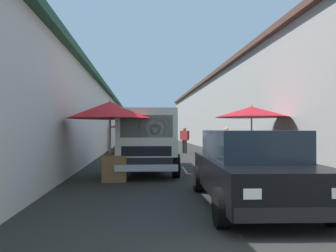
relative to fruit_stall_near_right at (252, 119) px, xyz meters
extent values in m
plane|color=#282826|center=(5.31, 2.48, -1.83)|extent=(90.00, 90.00, 0.00)
cube|color=beige|center=(7.56, 9.64, 0.09)|extent=(49.50, 7.00, 3.84)
cube|color=#284C38|center=(7.56, 9.64, 2.13)|extent=(49.80, 7.50, 0.24)
cube|color=gray|center=(7.56, -4.67, 0.74)|extent=(49.50, 7.00, 5.14)
cube|color=#4C3328|center=(7.56, -4.67, 3.43)|extent=(49.80, 7.50, 0.24)
cylinder|color=#9E9EA3|center=(0.02, 0.02, -0.69)|extent=(0.06, 0.06, 2.29)
cone|color=red|center=(0.02, 0.02, 0.26)|extent=(2.59, 2.59, 0.39)
sphere|color=#9E9EA3|center=(0.02, 0.02, 0.49)|extent=(0.07, 0.07, 0.07)
cube|color=brown|center=(-0.09, -0.10, -1.41)|extent=(0.83, 0.68, 0.85)
sphere|color=orange|center=(0.15, -0.10, -0.94)|extent=(0.09, 0.09, 0.09)
sphere|color=orange|center=(-0.25, -0.03, -0.89)|extent=(0.09, 0.09, 0.09)
sphere|color=orange|center=(-0.03, 0.12, -0.94)|extent=(0.09, 0.09, 0.09)
cylinder|color=#9E9EA3|center=(10.86, 5.03, -0.82)|extent=(0.06, 0.06, 2.03)
cone|color=red|center=(10.86, 5.03, -0.04)|extent=(2.20, 2.20, 0.46)
sphere|color=#9E9EA3|center=(10.86, 5.03, 0.23)|extent=(0.07, 0.07, 0.07)
cube|color=olive|center=(10.99, 5.21, -1.48)|extent=(0.99, 0.66, 0.71)
sphere|color=orange|center=(11.17, 5.38, -1.08)|extent=(0.09, 0.09, 0.09)
sphere|color=orange|center=(10.69, 5.16, -1.08)|extent=(0.09, 0.09, 0.09)
sphere|color=orange|center=(10.92, 5.40, -1.08)|extent=(0.09, 0.09, 0.09)
sphere|color=orange|center=(10.93, 5.21, -1.08)|extent=(0.09, 0.09, 0.09)
sphere|color=orange|center=(10.82, 5.44, -1.08)|extent=(0.09, 0.09, 0.09)
cylinder|color=#9E9EA3|center=(-1.61, 4.86, -0.70)|extent=(0.06, 0.06, 2.27)
cone|color=red|center=(-1.61, 4.86, 0.19)|extent=(2.47, 2.47, 0.49)
sphere|color=#9E9EA3|center=(-1.61, 4.86, 0.48)|extent=(0.07, 0.07, 0.07)
cube|color=olive|center=(-1.60, 4.70, -1.46)|extent=(0.93, 0.67, 0.74)
sphere|color=orange|center=(-1.38, 4.67, -1.05)|extent=(0.09, 0.09, 0.09)
sphere|color=orange|center=(-1.37, 4.80, -1.05)|extent=(0.09, 0.09, 0.09)
sphere|color=orange|center=(-1.36, 4.56, -1.05)|extent=(0.09, 0.09, 0.09)
sphere|color=orange|center=(-1.60, 4.64, -1.00)|extent=(0.09, 0.09, 0.09)
sphere|color=orange|center=(-1.38, 4.75, -1.05)|extent=(0.09, 0.09, 0.09)
sphere|color=orange|center=(-1.80, 4.54, -1.05)|extent=(0.09, 0.09, 0.09)
cube|color=black|center=(-4.77, 1.84, -1.26)|extent=(4.00, 1.96, 0.64)
cube|color=#19232D|center=(-4.62, 1.83, -0.66)|extent=(2.43, 1.65, 0.56)
cube|color=black|center=(-6.68, 1.96, -1.48)|extent=(0.20, 1.65, 0.20)
cube|color=silver|center=(-6.66, 2.54, -1.20)|extent=(0.07, 0.24, 0.14)
cylinder|color=black|center=(-6.15, 1.06, -1.53)|extent=(0.61, 0.24, 0.60)
cylinder|color=black|center=(-6.04, 2.78, -1.53)|extent=(0.61, 0.24, 0.60)
cylinder|color=black|center=(-3.50, 0.90, -1.53)|extent=(0.61, 0.24, 0.60)
cylinder|color=black|center=(-3.39, 2.62, -1.53)|extent=(0.61, 0.24, 0.60)
cube|color=black|center=(0.37, 3.69, -1.33)|extent=(4.87, 1.71, 0.36)
cube|color=beige|center=(-1.26, 3.77, -0.45)|extent=(1.62, 1.83, 1.40)
cube|color=#19232D|center=(-2.00, 3.81, -0.28)|extent=(0.13, 1.47, 0.63)
cube|color=#19232D|center=(-1.26, 3.77, -0.28)|extent=(1.13, 1.82, 0.45)
cube|color=black|center=(-2.01, 3.81, -0.97)|extent=(0.13, 1.40, 0.28)
cube|color=silver|center=(-2.09, 3.81, -1.43)|extent=(0.21, 1.75, 0.18)
cube|color=gray|center=(1.14, 2.83, -0.90)|extent=(3.16, 0.22, 0.50)
cube|color=gray|center=(1.22, 4.47, -0.90)|extent=(3.16, 0.22, 0.50)
cube|color=gray|center=(2.73, 3.57, -0.90)|extent=(0.14, 1.65, 0.50)
cylinder|color=black|center=(-1.31, 2.90, -1.47)|extent=(0.73, 0.26, 0.72)
cylinder|color=black|center=(-1.22, 4.65, -1.47)|extent=(0.73, 0.26, 0.72)
cylinder|color=black|center=(1.76, 2.74, -1.47)|extent=(0.73, 0.26, 0.72)
cylinder|color=black|center=(1.85, 4.49, -1.47)|extent=(0.73, 0.26, 0.72)
cylinder|color=#232328|center=(8.06, 1.31, -1.44)|extent=(0.14, 0.14, 0.79)
cylinder|color=#232328|center=(7.97, 1.17, -1.44)|extent=(0.14, 0.14, 0.79)
cube|color=#B73333|center=(8.01, 1.24, -0.75)|extent=(0.42, 0.49, 0.59)
sphere|color=#A57A5B|center=(8.01, 1.24, -0.34)|extent=(0.22, 0.22, 0.22)
cylinder|color=#B73333|center=(8.17, 1.47, -0.72)|extent=(0.08, 0.08, 0.53)
cylinder|color=#B73333|center=(7.85, 1.01, -0.72)|extent=(0.08, 0.08, 0.53)
cylinder|color=navy|center=(5.09, -0.59, -1.45)|extent=(0.14, 0.14, 0.78)
cylinder|color=navy|center=(5.25, -0.56, -1.45)|extent=(0.14, 0.14, 0.78)
cube|color=#33518C|center=(5.17, -0.57, -0.77)|extent=(0.48, 0.29, 0.58)
sphere|color=tan|center=(5.17, -0.57, -0.37)|extent=(0.21, 0.21, 0.21)
cylinder|color=#33518C|center=(4.90, -0.63, -0.74)|extent=(0.08, 0.08, 0.52)
cylinder|color=#33518C|center=(5.44, -0.51, -0.74)|extent=(0.08, 0.08, 0.52)
cylinder|color=black|center=(-1.00, 0.56, -1.61)|extent=(0.45, 0.14, 0.44)
cylinder|color=black|center=(-2.25, 0.43, -1.61)|extent=(0.45, 0.16, 0.44)
cube|color=silver|center=(-1.67, 0.49, -1.56)|extent=(0.92, 0.37, 0.08)
ellipsoid|color=black|center=(-1.97, 0.46, -1.19)|extent=(0.58, 0.32, 0.20)
cube|color=silver|center=(-1.05, 0.56, -1.16)|extent=(0.17, 0.33, 0.56)
cylinder|color=silver|center=(-1.12, 0.55, -1.06)|extent=(0.28, 0.09, 0.68)
cylinder|color=black|center=(-1.20, 0.54, -0.71)|extent=(0.55, 0.09, 0.04)
camera|label=1|loc=(-10.53, 4.01, -0.36)|focal=32.62mm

